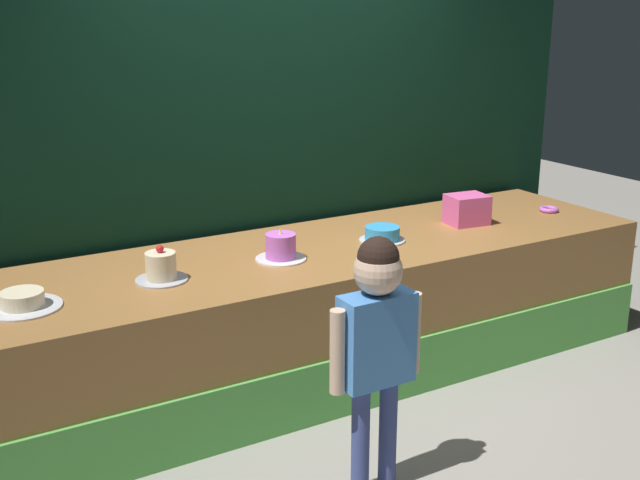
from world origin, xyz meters
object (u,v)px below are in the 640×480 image
Objects in this scene: cake_center_left at (161,268)px; cake_center_right at (281,248)px; donut at (549,209)px; child_figure at (377,331)px; cake_far_left at (23,301)px; pink_box at (467,209)px; cake_far_right at (382,234)px.

cake_center_right is (0.68, -0.00, -0.00)m from cake_center_left.
donut is 0.48× the size of cake_center_left.
cake_center_left is 0.68m from cake_center_right.
child_figure is 3.37× the size of cake_far_left.
child_figure is 4.86× the size of pink_box.
donut is 2.04m from cake_center_right.
donut is 3.41m from cake_far_left.
cake_far_right reaches higher than cake_far_left.
child_figure reaches higher than cake_far_right.
cake_far_left reaches higher than donut.
cake_center_right is (1.36, 0.04, 0.03)m from cake_far_left.
pink_box reaches higher than cake_center_right.
pink_box reaches higher than cake_far_right.
child_figure is 1.24m from cake_center_left.
cake_far_right is at bearing 0.88° from cake_center_right.
child_figure is at bearing -39.98° from cake_far_left.
donut is at bearing 0.76° from cake_far_left.
donut is 2.72m from cake_center_left.
cake_far_right is (1.36, 0.01, -0.03)m from cake_center_left.
cake_center_right reaches higher than cake_far_right.
donut is 0.46× the size of cake_center_right.
pink_box is at bearing 1.95° from cake_far_left.
donut is (2.15, 1.10, 0.01)m from child_figure.
pink_box is 0.92× the size of cake_center_left.
cake_center_left is 0.95× the size of cake_center_right.
cake_far_right is (-0.68, -0.04, -0.05)m from pink_box.
cake_center_left reaches higher than cake_center_right.
child_figure reaches higher than donut.
cake_far_left is (-2.72, -0.09, -0.06)m from pink_box.
child_figure reaches higher than cake_center_right.
cake_far_left is (-1.26, 1.05, 0.03)m from child_figure.
pink_box is 0.69× the size of cake_far_left.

